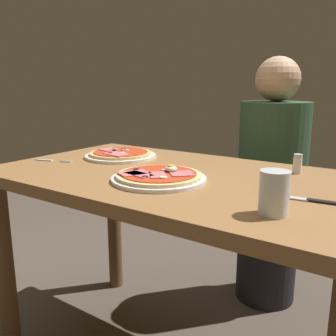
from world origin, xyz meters
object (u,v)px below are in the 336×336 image
Objects in this scene: diner_person at (271,190)px; knife at (309,200)px; dining_table at (177,208)px; pizza_across_left at (121,155)px; water_glass_near at (274,196)px; pizza_foreground at (158,177)px; salt_shaker at (298,164)px; fork at (50,161)px.

knife is at bearing 114.80° from diner_person.
pizza_across_left is at bearing 162.54° from dining_table.
pizza_across_left is 2.82× the size of water_glass_near.
pizza_across_left is at bearing 49.29° from diner_person.
water_glass_near is 0.95m from diner_person.
pizza_foreground is at bearing -173.84° from knife.
water_glass_near is (0.40, -0.10, 0.03)m from pizza_foreground.
pizza_across_left is (-0.35, 0.11, 0.13)m from dining_table.
water_glass_near reaches higher than pizza_foreground.
salt_shaker is 0.06× the size of diner_person.
fork is at bearing 173.21° from water_glass_near.
fork is (-0.53, 0.01, -0.01)m from pizza_foreground.
knife is at bearing 6.16° from pizza_foreground.
dining_table is at bearing 80.20° from diner_person.
pizza_across_left is 0.25× the size of diner_person.
water_glass_near is 0.94m from fork.
diner_person reaches higher than knife.
diner_person reaches higher than pizza_across_left.
knife is (0.45, 0.05, -0.01)m from pizza_foreground.
salt_shaker is at bearing 110.60° from knife.
water_glass_near is 0.68× the size of fork.
dining_table is at bearing 11.04° from fork.
pizza_foreground is 0.45m from knife.
dining_table is 4.41× the size of pizza_across_left.
pizza_across_left is (-0.35, 0.22, -0.00)m from pizza_foreground.
diner_person is at bearing 108.17° from water_glass_near.
knife is at bearing -7.95° from dining_table.
water_glass_near reaches higher than salt_shaker.
fork is 1.02m from diner_person.
salt_shaker is at bearing 45.40° from pizza_foreground.
dining_table is 0.47m from knife.
knife is at bearing 2.45° from fork.
diner_person is at bearing 114.80° from knife.
diner_person is (0.47, 0.54, -0.21)m from pizza_across_left.
pizza_across_left is at bearing -170.07° from salt_shaker.
pizza_across_left reaches higher than knife.
salt_shaker is at bearing 117.56° from diner_person.
pizza_foreground is 0.25× the size of diner_person.
knife is (0.44, -0.06, 0.13)m from dining_table.
dining_table is 8.38× the size of fork.
salt_shaker is (-0.11, 0.29, 0.03)m from knife.
salt_shaker reaches higher than fork.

